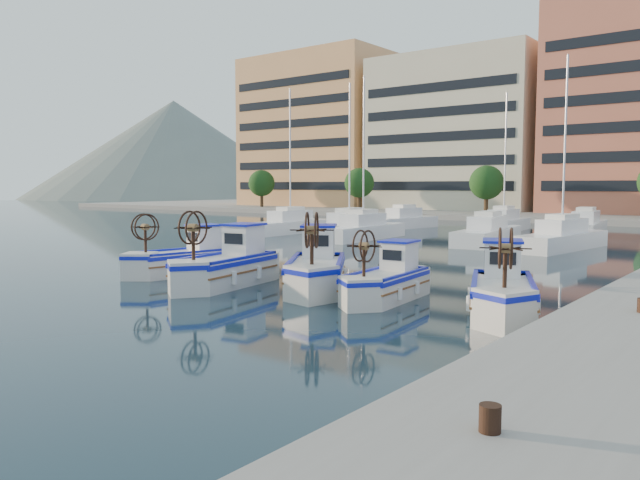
{
  "coord_description": "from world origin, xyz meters",
  "views": [
    {
      "loc": [
        15.54,
        -16.23,
        3.84
      ],
      "look_at": [
        -0.87,
        4.85,
        1.5
      ],
      "focal_mm": 35.0,
      "sensor_mm": 36.0,
      "label": 1
    }
  ],
  "objects_px": {
    "fishing_boat_e": "(502,289)",
    "fishing_boat_b": "(228,264)",
    "fishing_boat_d": "(387,280)",
    "fishing_boat_c": "(317,268)",
    "fishing_boat_a": "(185,257)"
  },
  "relations": [
    {
      "from": "fishing_boat_e",
      "to": "fishing_boat_b",
      "type": "bearing_deg",
      "value": 163.78
    },
    {
      "from": "fishing_boat_e",
      "to": "fishing_boat_d",
      "type": "bearing_deg",
      "value": 157.97
    },
    {
      "from": "fishing_boat_e",
      "to": "fishing_boat_c",
      "type": "bearing_deg",
      "value": 156.84
    },
    {
      "from": "fishing_boat_c",
      "to": "fishing_boat_d",
      "type": "distance_m",
      "value": 3.1
    },
    {
      "from": "fishing_boat_b",
      "to": "fishing_boat_a",
      "type": "bearing_deg",
      "value": 154.63
    },
    {
      "from": "fishing_boat_c",
      "to": "fishing_boat_e",
      "type": "height_order",
      "value": "fishing_boat_c"
    },
    {
      "from": "fishing_boat_d",
      "to": "fishing_boat_c",
      "type": "bearing_deg",
      "value": 172.35
    },
    {
      "from": "fishing_boat_a",
      "to": "fishing_boat_d",
      "type": "distance_m",
      "value": 10.12
    },
    {
      "from": "fishing_boat_a",
      "to": "fishing_boat_e",
      "type": "bearing_deg",
      "value": 10.19
    },
    {
      "from": "fishing_boat_c",
      "to": "fishing_boat_d",
      "type": "height_order",
      "value": "fishing_boat_c"
    },
    {
      "from": "fishing_boat_c",
      "to": "fishing_boat_d",
      "type": "bearing_deg",
      "value": -35.35
    },
    {
      "from": "fishing_boat_b",
      "to": "fishing_boat_d",
      "type": "height_order",
      "value": "fishing_boat_b"
    },
    {
      "from": "fishing_boat_b",
      "to": "fishing_boat_c",
      "type": "distance_m",
      "value": 3.6
    },
    {
      "from": "fishing_boat_b",
      "to": "fishing_boat_d",
      "type": "bearing_deg",
      "value": -0.2
    },
    {
      "from": "fishing_boat_b",
      "to": "fishing_boat_e",
      "type": "distance_m",
      "value": 10.51
    }
  ]
}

